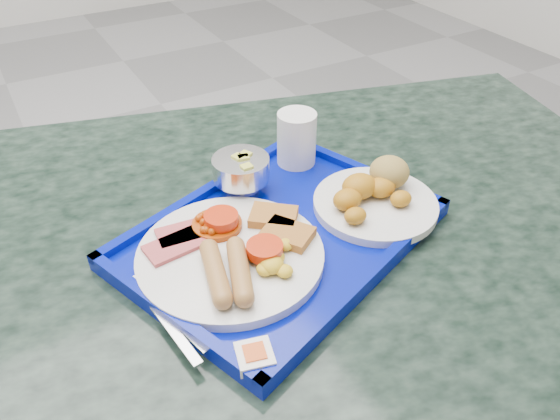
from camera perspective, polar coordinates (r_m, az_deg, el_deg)
name	(u,v)px	position (r m, az deg, el deg)	size (l,w,h in m)	color
floor	(103,325)	(1.78, -18.05, -11.33)	(6.00, 6.00, 0.00)	gray
table	(285,313)	(0.96, 0.47, -10.69)	(1.41, 1.12, 0.77)	slate
tray	(280,235)	(0.78, 0.00, -2.65)	(0.51, 0.44, 0.03)	#031094
main_plate	(234,252)	(0.73, -4.84, -4.41)	(0.25, 0.25, 0.04)	silver
bread_plate	(375,194)	(0.83, 9.94, 1.61)	(0.19, 0.19, 0.06)	silver
fruit_bowl	(241,169)	(0.84, -4.08, 4.25)	(0.09, 0.09, 0.06)	silver
juice_cup	(297,137)	(0.91, 1.74, 7.65)	(0.06, 0.06, 0.09)	white
spoon	(170,288)	(0.71, -11.42, -7.96)	(0.05, 0.16, 0.01)	silver
knife	(163,317)	(0.68, -12.11, -10.92)	(0.01, 0.17, 0.00)	silver
jam_packet	(255,356)	(0.62, -2.66, -15.02)	(0.05, 0.05, 0.02)	white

